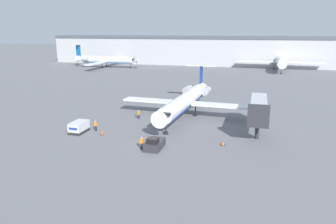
% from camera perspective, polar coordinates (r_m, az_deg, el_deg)
% --- Properties ---
extents(ground_plane, '(600.00, 600.00, 0.00)m').
position_cam_1_polar(ground_plane, '(48.62, -2.92, -6.43)').
color(ground_plane, slate).
extents(terminal_building, '(180.00, 16.80, 13.92)m').
position_cam_1_polar(terminal_building, '(164.10, 10.51, 10.44)').
color(terminal_building, '#B2B2B7').
rests_on(terminal_building, ground).
extents(airplane_main, '(26.66, 30.42, 8.95)m').
position_cam_1_polar(airplane_main, '(65.80, 3.12, 2.11)').
color(airplane_main, white).
rests_on(airplane_main, ground).
extents(pushback_tug, '(2.25, 4.17, 1.89)m').
position_cam_1_polar(pushback_tug, '(48.49, -2.38, -5.59)').
color(pushback_tug, '#2D2D33').
rests_on(pushback_tug, ground).
extents(luggage_cart, '(2.15, 3.70, 1.88)m').
position_cam_1_polar(luggage_cart, '(57.85, -15.26, -2.55)').
color(luggage_cart, '#232326').
rests_on(luggage_cart, ground).
extents(worker_near_tug, '(0.40, 0.26, 1.86)m').
position_cam_1_polar(worker_near_tug, '(48.33, -4.63, -5.34)').
color(worker_near_tug, '#232838').
rests_on(worker_near_tug, ground).
extents(worker_by_wing, '(0.40, 0.25, 1.75)m').
position_cam_1_polar(worker_by_wing, '(64.61, -5.13, -0.37)').
color(worker_by_wing, '#232838').
rests_on(worker_by_wing, ground).
extents(worker_on_apron, '(0.40, 0.26, 1.86)m').
position_cam_1_polar(worker_on_apron, '(57.94, -12.47, -2.30)').
color(worker_on_apron, '#232838').
rests_on(worker_on_apron, ground).
extents(traffic_cone_left, '(0.51, 0.51, 0.83)m').
position_cam_1_polar(traffic_cone_left, '(55.79, -11.40, -3.52)').
color(traffic_cone_left, black).
rests_on(traffic_cone_left, ground).
extents(traffic_cone_right, '(0.62, 0.62, 0.64)m').
position_cam_1_polar(traffic_cone_right, '(50.58, 9.52, -5.42)').
color(traffic_cone_right, black).
rests_on(traffic_cone_right, ground).
extents(airplane_parked_far_left, '(36.60, 37.10, 10.94)m').
position_cam_1_polar(airplane_parked_far_left, '(151.71, 18.95, 8.52)').
color(airplane_parked_far_left, white).
rests_on(airplane_parked_far_left, ground).
extents(airplane_parked_far_right, '(30.54, 35.35, 10.28)m').
position_cam_1_polar(airplane_parked_far_right, '(154.41, -10.80, 8.93)').
color(airplane_parked_far_right, silver).
rests_on(airplane_parked_far_right, ground).
extents(jet_bridge, '(3.20, 12.79, 6.19)m').
position_cam_1_polar(jet_bridge, '(56.06, 15.50, 0.62)').
color(jet_bridge, '#2D2D33').
rests_on(jet_bridge, ground).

